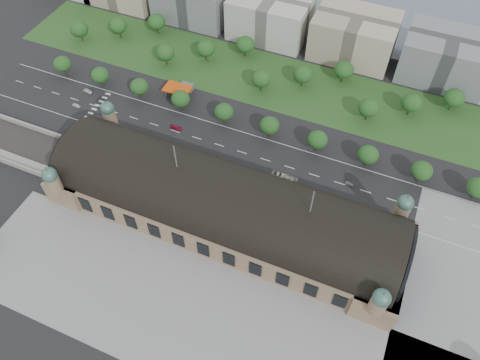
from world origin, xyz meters
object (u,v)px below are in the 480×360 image
at_px(parked_car_3, 128,144).
at_px(petrol_station, 182,88).
at_px(traffic_car_1, 87,91).
at_px(parked_car_6, 205,169).
at_px(parked_car_4, 134,146).
at_px(parked_car_5, 211,164).
at_px(traffic_car_4, 284,183).
at_px(bus_west, 219,162).
at_px(parked_car_2, 157,153).
at_px(traffic_car_0, 76,105).
at_px(bus_mid, 274,180).
at_px(traffic_car_5, 349,184).
at_px(bus_east, 284,178).
at_px(parked_car_1, 126,143).
at_px(traffic_car_3, 176,128).
at_px(traffic_car_2, 139,134).
at_px(parked_car_0, 97,130).
at_px(traffic_car_6, 396,220).

bearing_deg(parked_car_3, petrol_station, 139.72).
relative_size(traffic_car_1, parked_car_6, 1.14).
bearing_deg(traffic_car_1, parked_car_4, -113.32).
distance_m(petrol_station, parked_car_5, 53.94).
height_order(parked_car_3, parked_car_4, parked_car_4).
distance_m(traffic_car_4, bus_west, 31.53).
height_order(parked_car_2, parked_car_4, parked_car_2).
xyz_separation_m(traffic_car_0, bus_mid, (112.12, -6.76, 0.95)).
xyz_separation_m(traffic_car_5, bus_mid, (-31.74, -11.68, 1.11)).
height_order(parked_car_2, bus_east, bus_east).
distance_m(parked_car_2, parked_car_6, 25.03).
xyz_separation_m(traffic_car_4, parked_car_1, (-78.42, -6.64, -0.13)).
bearing_deg(petrol_station, traffic_car_1, -156.97).
bearing_deg(traffic_car_3, petrol_station, 18.30).
distance_m(traffic_car_2, parked_car_2, 16.33).
distance_m(parked_car_2, parked_car_3, 16.32).
bearing_deg(parked_car_0, parked_car_6, 50.05).
bearing_deg(bus_east, parked_car_1, 98.28).
bearing_deg(traffic_car_6, traffic_car_3, -100.09).
xyz_separation_m(traffic_car_4, parked_car_6, (-36.33, -6.58, -0.18)).
distance_m(petrol_station, traffic_car_0, 55.65).
relative_size(parked_car_3, bus_east, 0.31).
relative_size(traffic_car_0, traffic_car_5, 1.21).
bearing_deg(parked_car_0, bus_west, 55.39).
height_order(parked_car_3, bus_west, bus_west).
distance_m(petrol_station, traffic_car_2, 37.12).
xyz_separation_m(parked_car_3, bus_east, (77.22, 8.72, 1.08)).
height_order(parked_car_0, parked_car_2, parked_car_2).
distance_m(parked_car_1, parked_car_4, 4.23).
bearing_deg(parked_car_3, traffic_car_3, 106.84).
bearing_deg(parked_car_6, parked_car_4, -118.09).
bearing_deg(parked_car_1, traffic_car_0, -138.94).
relative_size(traffic_car_4, parked_car_5, 0.86).
distance_m(traffic_car_0, bus_west, 85.21).
distance_m(parked_car_5, bus_mid, 30.70).
xyz_separation_m(traffic_car_4, bus_mid, (-4.33, -0.66, 0.96)).
bearing_deg(traffic_car_1, petrol_station, -60.85).
bearing_deg(traffic_car_4, traffic_car_5, 114.38).
bearing_deg(parked_car_1, traffic_car_2, 130.63).
bearing_deg(parked_car_2, parked_car_6, 69.54).
bearing_deg(parked_car_5, traffic_car_6, 61.10).
relative_size(parked_car_0, parked_car_1, 0.79).
bearing_deg(parked_car_3, parked_car_5, 63.97).
bearing_deg(traffic_car_1, bus_east, -91.52).
bearing_deg(parked_car_1, parked_car_2, 59.52).
bearing_deg(parked_car_6, parked_car_3, -118.10).
bearing_deg(traffic_car_2, traffic_car_1, -113.63).
height_order(petrol_station, parked_car_6, petrol_station).
distance_m(traffic_car_2, traffic_car_6, 126.65).
bearing_deg(traffic_car_2, petrol_station, 170.32).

